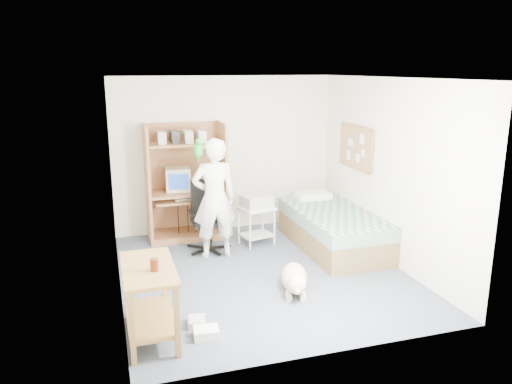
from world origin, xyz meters
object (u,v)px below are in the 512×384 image
dog (295,278)px  bed (333,229)px  computer_hutch (186,186)px  person (214,199)px  printer_cart (257,220)px  office_chair (207,226)px  side_desk (149,291)px

dog → bed: bearing=65.9°
computer_hutch → bed: 2.35m
bed → person: 1.85m
computer_hutch → printer_cart: bearing=-34.7°
computer_hutch → bed: (2.00, -1.12, -0.53)m
bed → printer_cart: (-1.05, 0.46, 0.10)m
office_chair → side_desk: bearing=-114.3°
computer_hutch → bed: bearing=-29.3°
side_desk → person: size_ratio=0.59×
side_desk → dog: 1.87m
bed → side_desk: bearing=-147.5°
computer_hutch → dog: size_ratio=1.91×
printer_cart → bed: bearing=-38.4°
printer_cart → dog: bearing=-106.1°
side_desk → dog: (1.75, 0.57, -0.34)m
office_chair → dog: size_ratio=1.09×
person → dog: (0.66, -1.40, -0.69)m
bed → dog: size_ratio=2.15×
dog → computer_hutch: bearing=128.1°
bed → person: size_ratio=1.19×
bed → dog: bed is taller
person → dog: size_ratio=1.81×
bed → printer_cart: 1.15m
computer_hutch → person: bearing=-76.0°
side_desk → printer_cart: bearing=51.7°
person → dog: 1.70m
office_chair → person: 0.58m
person → printer_cart: 0.90m
computer_hutch → bed: size_ratio=0.89×
person → printer_cart: (0.71, 0.31, -0.46)m
bed → computer_hutch: bearing=150.7°
side_desk → office_chair: 2.50m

